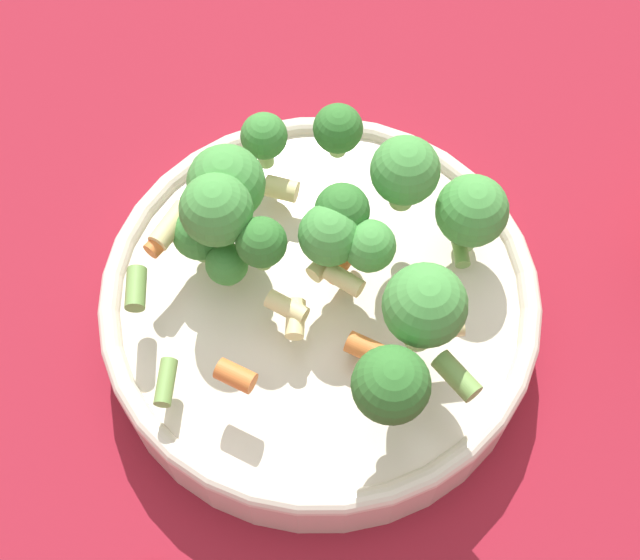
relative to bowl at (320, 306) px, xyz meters
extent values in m
plane|color=maroon|center=(0.00, 0.00, -0.03)|extent=(3.00, 3.00, 0.00)
cylinder|color=beige|center=(0.00, 0.00, -0.01)|extent=(0.28, 0.28, 0.04)
torus|color=beige|center=(0.00, 0.00, 0.02)|extent=(0.28, 0.28, 0.01)
cylinder|color=#8CB766|center=(0.07, 0.07, 0.03)|extent=(0.02, 0.02, 0.02)
sphere|color=#479342|center=(0.07, 0.07, 0.06)|extent=(0.05, 0.05, 0.05)
cylinder|color=#8CB766|center=(-0.08, -0.01, 0.03)|extent=(0.01, 0.01, 0.01)
sphere|color=#3D8438|center=(-0.08, -0.01, 0.05)|extent=(0.03, 0.03, 0.03)
cylinder|color=#8CB766|center=(0.00, 0.03, 0.06)|extent=(0.01, 0.01, 0.01)
sphere|color=#33722D|center=(0.00, 0.03, 0.08)|extent=(0.03, 0.03, 0.03)
cylinder|color=#8CB766|center=(-0.03, 0.09, 0.05)|extent=(0.01, 0.01, 0.01)
sphere|color=#33722D|center=(-0.03, 0.09, 0.07)|extent=(0.03, 0.03, 0.03)
cylinder|color=#8CB766|center=(-0.07, 0.06, 0.04)|extent=(0.01, 0.01, 0.02)
sphere|color=#3D8438|center=(-0.07, 0.06, 0.06)|extent=(0.03, 0.03, 0.03)
cylinder|color=#8CB766|center=(-0.07, 0.01, 0.05)|extent=(0.02, 0.02, 0.02)
sphere|color=#479342|center=(-0.07, 0.01, 0.07)|extent=(0.05, 0.05, 0.05)
cylinder|color=#8CB766|center=(0.07, -0.01, 0.05)|extent=(0.02, 0.02, 0.02)
sphere|color=#479342|center=(0.07, -0.01, 0.09)|extent=(0.05, 0.05, 0.05)
cylinder|color=#8CB766|center=(0.02, 0.02, 0.05)|extent=(0.01, 0.01, 0.01)
sphere|color=#479342|center=(0.02, 0.02, 0.07)|extent=(0.03, 0.03, 0.03)
cylinder|color=#8CB766|center=(-0.05, -0.02, 0.03)|extent=(0.01, 0.01, 0.01)
sphere|color=#3D8438|center=(-0.05, -0.02, 0.05)|extent=(0.03, 0.03, 0.03)
cylinder|color=#8CB766|center=(0.00, 0.01, 0.05)|extent=(0.01, 0.01, 0.01)
sphere|color=#479342|center=(0.00, 0.01, 0.07)|extent=(0.04, 0.04, 0.04)
cylinder|color=#8CB766|center=(0.07, -0.06, 0.05)|extent=(0.01, 0.01, 0.01)
sphere|color=#33722D|center=(0.07, -0.06, 0.08)|extent=(0.04, 0.04, 0.04)
cylinder|color=#8CB766|center=(-0.03, -0.01, 0.05)|extent=(0.01, 0.01, 0.01)
sphere|color=#33722D|center=(-0.03, -0.01, 0.07)|extent=(0.03, 0.03, 0.03)
cylinder|color=#8CB766|center=(0.02, 0.07, 0.06)|extent=(0.01, 0.01, 0.02)
sphere|color=#479342|center=(0.02, 0.07, 0.09)|extent=(0.04, 0.04, 0.04)
cylinder|color=#8CB766|center=(-0.06, -0.01, 0.06)|extent=(0.02, 0.02, 0.02)
sphere|color=#479342|center=(-0.06, -0.01, 0.08)|extent=(0.04, 0.04, 0.04)
cylinder|color=beige|center=(0.02, 0.00, 0.05)|extent=(0.02, 0.01, 0.01)
cylinder|color=orange|center=(0.01, 0.02, 0.03)|extent=(0.01, 0.03, 0.01)
cylinder|color=orange|center=(-0.07, 0.00, 0.05)|extent=(0.02, 0.03, 0.01)
cylinder|color=orange|center=(0.05, -0.03, 0.03)|extent=(0.03, 0.01, 0.01)
cylinder|color=#729E4C|center=(-0.05, -0.10, 0.04)|extent=(0.02, 0.03, 0.01)
cylinder|color=orange|center=(-0.01, -0.08, 0.05)|extent=(0.02, 0.01, 0.01)
cylinder|color=#729E4C|center=(-0.09, -0.06, 0.05)|extent=(0.02, 0.03, 0.01)
cylinder|color=beige|center=(0.00, 0.01, 0.05)|extent=(0.02, 0.02, 0.01)
cylinder|color=#729E4C|center=(0.10, -0.03, 0.06)|extent=(0.03, 0.02, 0.01)
cylinder|color=orange|center=(-0.09, -0.03, 0.06)|extent=(0.01, 0.02, 0.01)
cylinder|color=beige|center=(0.00, -0.03, 0.04)|extent=(0.02, 0.03, 0.01)
cylinder|color=#729E4C|center=(0.07, 0.06, 0.03)|extent=(0.02, 0.02, 0.01)
cylinder|color=beige|center=(0.08, 0.00, 0.05)|extent=(0.02, 0.02, 0.01)
cylinder|color=beige|center=(-0.05, 0.05, 0.04)|extent=(0.02, 0.02, 0.01)
cylinder|color=beige|center=(-0.09, -0.02, 0.06)|extent=(0.01, 0.03, 0.01)
cylinder|color=beige|center=(-0.01, -0.03, 0.04)|extent=(0.03, 0.01, 0.01)
camera|label=1|loc=(0.12, -0.23, 0.52)|focal=50.00mm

